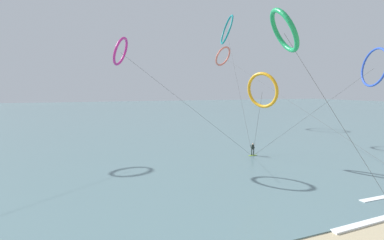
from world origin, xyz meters
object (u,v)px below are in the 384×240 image
kite_cobalt (374,67)px  kite_emerald (284,31)px  kite_coral (223,56)px  kite_teal (227,30)px  surfer_lime (253,150)px  kite_amber (262,90)px  kite_magenta (121,52)px

kite_cobalt → kite_emerald: size_ratio=1.16×
kite_coral → kite_teal: bearing=36.8°
kite_emerald → kite_teal: bearing=2.4°
kite_cobalt → kite_emerald: kite_emerald is taller
kite_teal → kite_coral: bearing=168.2°
surfer_lime → kite_amber: kite_amber is taller
kite_cobalt → kite_emerald: 24.36m
surfer_lime → kite_magenta: (-16.54, 3.27, 12.58)m
surfer_lime → kite_coral: size_ratio=0.04×
surfer_lime → kite_cobalt: 19.78m
kite_cobalt → kite_emerald: (-22.51, -9.23, 1.24)m
kite_emerald → surfer_lime: bearing=-3.9°
kite_magenta → kite_cobalt: (32.31, -7.79, -1.52)m
kite_amber → kite_emerald: 12.62m
kite_coral → kite_cobalt: kite_coral is taller
surfer_lime → kite_coral: (10.99, 30.52, 16.34)m
kite_coral → surfer_lime: bearing=42.2°
kite_coral → kite_emerald: 47.86m
surfer_lime → kite_teal: 23.79m
kite_coral → kite_magenta: kite_coral is taller
kite_magenta → kite_coral: bearing=159.3°
kite_magenta → kite_emerald: kite_magenta is taller
kite_coral → kite_emerald: bearing=40.1°
kite_teal → kite_cobalt: bearing=47.0°
kite_amber → kite_teal: bearing=-33.0°
kite_teal → kite_cobalt: 23.76m
surfer_lime → kite_emerald: size_ratio=0.12×
surfer_lime → kite_coral: 36.33m
kite_emerald → kite_amber: bearing=-6.2°
kite_cobalt → kite_amber: 17.17m
kite_magenta → kite_cobalt: 33.27m
surfer_lime → kite_emerald: (-6.74, -13.74, 12.30)m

